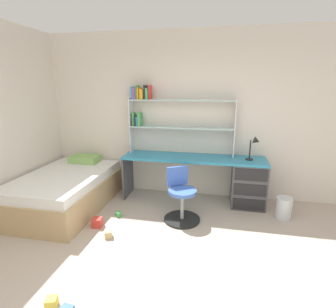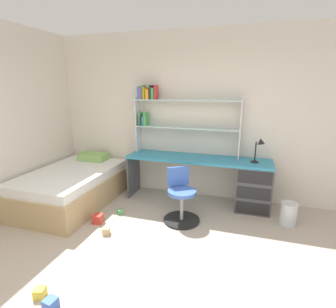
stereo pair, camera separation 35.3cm
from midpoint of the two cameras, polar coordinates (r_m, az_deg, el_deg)
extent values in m
cube|color=silver|center=(4.43, 3.69, 8.22)|extent=(6.12, 0.06, 2.76)
cube|color=teal|center=(4.24, 3.23, -0.94)|extent=(2.31, 0.55, 0.04)
cube|color=#4C4C51|center=(4.33, 15.01, -6.39)|extent=(0.53, 0.52, 0.72)
cube|color=#4C4C51|center=(4.64, -10.98, -4.70)|extent=(0.03, 0.49, 0.72)
cube|color=black|center=(4.18, 14.99, -10.76)|extent=(0.48, 0.01, 0.18)
cube|color=black|center=(4.08, 15.22, -7.71)|extent=(0.48, 0.01, 0.18)
cube|color=black|center=(4.00, 15.45, -4.53)|extent=(0.48, 0.01, 0.18)
cube|color=silver|center=(4.56, -10.25, 6.20)|extent=(0.02, 0.22, 0.93)
cube|color=silver|center=(4.25, 12.14, 5.49)|extent=(0.02, 0.22, 0.93)
cube|color=silver|center=(4.32, 0.55, 5.84)|extent=(1.71, 0.22, 0.02)
cube|color=silver|center=(4.28, 0.56, 11.73)|extent=(1.71, 0.22, 0.02)
cube|color=#4CA559|center=(4.53, -9.72, 7.57)|extent=(0.04, 0.12, 0.22)
cube|color=#26262D|center=(4.52, -9.26, 7.16)|extent=(0.02, 0.19, 0.16)
cube|color=#338CBF|center=(4.51, -8.89, 7.15)|extent=(0.02, 0.19, 0.15)
cube|color=#4CA559|center=(4.49, -8.45, 7.57)|extent=(0.04, 0.17, 0.22)
cube|color=#338CBF|center=(4.50, -10.03, 13.09)|extent=(0.03, 0.16, 0.20)
cube|color=purple|center=(4.48, -9.53, 13.02)|extent=(0.04, 0.19, 0.19)
cube|color=#4CA559|center=(4.47, -9.09, 13.26)|extent=(0.02, 0.16, 0.23)
cube|color=gold|center=(4.46, -8.70, 13.06)|extent=(0.02, 0.19, 0.19)
cube|color=gold|center=(4.45, -8.34, 12.97)|extent=(0.02, 0.16, 0.18)
cube|color=gold|center=(4.44, -7.86, 12.88)|extent=(0.04, 0.19, 0.16)
cube|color=#26262D|center=(4.42, -7.30, 13.32)|extent=(0.03, 0.19, 0.23)
cube|color=#4CA559|center=(4.41, -6.81, 13.05)|extent=(0.04, 0.19, 0.18)
cube|color=red|center=(4.40, -6.30, 13.35)|extent=(0.03, 0.14, 0.23)
cylinder|color=black|center=(4.21, 15.17, -1.16)|extent=(0.12, 0.12, 0.02)
cylinder|color=black|center=(4.17, 15.31, 0.93)|extent=(0.02, 0.02, 0.30)
cone|color=black|center=(4.09, 16.61, 2.75)|extent=(0.12, 0.11, 0.13)
cylinder|color=black|center=(3.86, 0.39, -14.20)|extent=(0.52, 0.52, 0.03)
cylinder|color=#A5A8AD|center=(3.77, 0.40, -11.59)|extent=(0.05, 0.05, 0.42)
cylinder|color=#3F66BF|center=(3.67, 0.41, -8.29)|extent=(0.40, 0.40, 0.05)
cube|color=#3F66BF|center=(3.76, -0.60, -4.84)|extent=(0.29, 0.21, 0.28)
cube|color=tan|center=(4.55, -23.70, -8.22)|extent=(1.20, 1.85, 0.41)
cube|color=white|center=(4.45, -24.07, -4.94)|extent=(1.14, 1.79, 0.14)
cube|color=#8CBF66|center=(4.95, -19.80, -1.04)|extent=(0.50, 0.32, 0.12)
cylinder|color=silver|center=(4.13, 21.87, -11.04)|extent=(0.23, 0.23, 0.32)
cube|color=#479E51|center=(4.05, -13.36, -12.81)|extent=(0.10, 0.10, 0.07)
cube|color=red|center=(3.86, -17.93, -14.18)|extent=(0.14, 0.14, 0.13)
cube|color=gold|center=(2.87, -27.93, -27.04)|extent=(0.12, 0.12, 0.09)
cube|color=tan|center=(3.59, -15.89, -16.70)|extent=(0.12, 0.12, 0.09)
camera|label=1|loc=(0.18, -92.84, -0.74)|focal=27.73mm
camera|label=2|loc=(0.18, 87.16, 0.74)|focal=27.73mm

